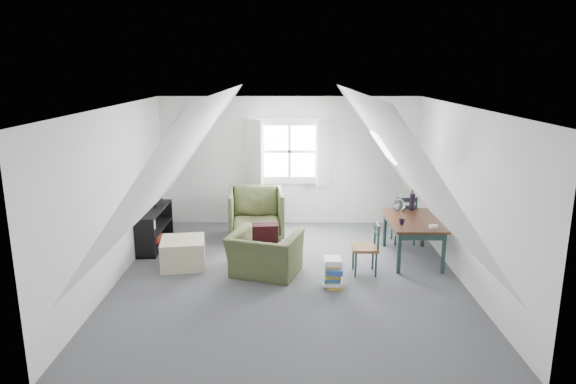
{
  "coord_description": "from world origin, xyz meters",
  "views": [
    {
      "loc": [
        0.01,
        -7.11,
        3.02
      ],
      "look_at": [
        -0.02,
        0.6,
        1.15
      ],
      "focal_mm": 32.0,
      "sensor_mm": 36.0,
      "label": 1
    }
  ],
  "objects_px": {
    "ottoman": "(183,253)",
    "dining_chair_far": "(404,218)",
    "armchair_far": "(256,238)",
    "media_shelf": "(151,230)",
    "dining_table": "(413,224)",
    "dining_chair_near": "(367,247)",
    "magazine_stack": "(333,273)",
    "armchair_near": "(265,274)"
  },
  "relations": [
    {
      "from": "dining_chair_far",
      "to": "media_shelf",
      "type": "xyz_separation_m",
      "value": [
        -4.4,
        -0.21,
        -0.15
      ]
    },
    {
      "from": "dining_chair_far",
      "to": "dining_chair_near",
      "type": "distance_m",
      "value": 1.62
    },
    {
      "from": "dining_table",
      "to": "dining_chair_near",
      "type": "bearing_deg",
      "value": -140.71
    },
    {
      "from": "dining_chair_near",
      "to": "magazine_stack",
      "type": "relative_size",
      "value": 1.9
    },
    {
      "from": "armchair_near",
      "to": "dining_chair_far",
      "type": "relative_size",
      "value": 1.15
    },
    {
      "from": "armchair_near",
      "to": "magazine_stack",
      "type": "height_order",
      "value": "magazine_stack"
    },
    {
      "from": "ottoman",
      "to": "media_shelf",
      "type": "relative_size",
      "value": 0.5
    },
    {
      "from": "armchair_far",
      "to": "dining_table",
      "type": "height_order",
      "value": "dining_table"
    },
    {
      "from": "armchair_far",
      "to": "dining_chair_near",
      "type": "bearing_deg",
      "value": -47.9
    },
    {
      "from": "dining_chair_far",
      "to": "magazine_stack",
      "type": "height_order",
      "value": "dining_chair_far"
    },
    {
      "from": "armchair_far",
      "to": "dining_table",
      "type": "bearing_deg",
      "value": -27.09
    },
    {
      "from": "ottoman",
      "to": "dining_table",
      "type": "relative_size",
      "value": 0.49
    },
    {
      "from": "armchair_far",
      "to": "dining_chair_far",
      "type": "bearing_deg",
      "value": -10.78
    },
    {
      "from": "dining_table",
      "to": "dining_chair_far",
      "type": "xyz_separation_m",
      "value": [
        0.03,
        0.79,
        -0.13
      ]
    },
    {
      "from": "armchair_far",
      "to": "armchair_near",
      "type": "bearing_deg",
      "value": -86.74
    },
    {
      "from": "magazine_stack",
      "to": "dining_table",
      "type": "bearing_deg",
      "value": 38.75
    },
    {
      "from": "armchair_far",
      "to": "media_shelf",
      "type": "bearing_deg",
      "value": -169.45
    },
    {
      "from": "ottoman",
      "to": "dining_chair_near",
      "type": "distance_m",
      "value": 2.84
    },
    {
      "from": "armchair_near",
      "to": "armchair_far",
      "type": "distance_m",
      "value": 1.72
    },
    {
      "from": "armchair_near",
      "to": "magazine_stack",
      "type": "distance_m",
      "value": 1.1
    },
    {
      "from": "dining_chair_near",
      "to": "magazine_stack",
      "type": "height_order",
      "value": "dining_chair_near"
    },
    {
      "from": "magazine_stack",
      "to": "armchair_far",
      "type": "bearing_deg",
      "value": 119.65
    },
    {
      "from": "dining_chair_near",
      "to": "magazine_stack",
      "type": "xyz_separation_m",
      "value": [
        -0.54,
        -0.5,
        -0.2
      ]
    },
    {
      "from": "armchair_near",
      "to": "dining_table",
      "type": "xyz_separation_m",
      "value": [
        2.34,
        0.65,
        0.58
      ]
    },
    {
      "from": "ottoman",
      "to": "dining_chair_far",
      "type": "distance_m",
      "value": 3.84
    },
    {
      "from": "ottoman",
      "to": "dining_chair_far",
      "type": "height_order",
      "value": "dining_chair_far"
    },
    {
      "from": "ottoman",
      "to": "media_shelf",
      "type": "bearing_deg",
      "value": 129.13
    },
    {
      "from": "dining_chair_far",
      "to": "magazine_stack",
      "type": "bearing_deg",
      "value": 70.47
    },
    {
      "from": "armchair_far",
      "to": "magazine_stack",
      "type": "height_order",
      "value": "armchair_far"
    },
    {
      "from": "armchair_near",
      "to": "dining_chair_near",
      "type": "xyz_separation_m",
      "value": [
        1.53,
        0.05,
        0.41
      ]
    },
    {
      "from": "media_shelf",
      "to": "dining_table",
      "type": "bearing_deg",
      "value": -9.15
    },
    {
      "from": "ottoman",
      "to": "dining_table",
      "type": "height_order",
      "value": "dining_table"
    },
    {
      "from": "media_shelf",
      "to": "magazine_stack",
      "type": "relative_size",
      "value": 3.14
    },
    {
      "from": "armchair_near",
      "to": "media_shelf",
      "type": "relative_size",
      "value": 0.76
    },
    {
      "from": "media_shelf",
      "to": "magazine_stack",
      "type": "bearing_deg",
      "value": -30.63
    },
    {
      "from": "armchair_far",
      "to": "dining_chair_near",
      "type": "xyz_separation_m",
      "value": [
        1.77,
        -1.66,
        0.41
      ]
    },
    {
      "from": "dining_chair_far",
      "to": "armchair_far",
      "type": "bearing_deg",
      "value": 11.07
    },
    {
      "from": "ottoman",
      "to": "dining_chair_far",
      "type": "relative_size",
      "value": 0.76
    },
    {
      "from": "dining_table",
      "to": "magazine_stack",
      "type": "xyz_separation_m",
      "value": [
        -1.36,
        -1.09,
        -0.37
      ]
    },
    {
      "from": "ottoman",
      "to": "magazine_stack",
      "type": "relative_size",
      "value": 1.58
    },
    {
      "from": "media_shelf",
      "to": "armchair_near",
      "type": "bearing_deg",
      "value": -32.73
    },
    {
      "from": "dining_chair_near",
      "to": "dining_table",
      "type": "bearing_deg",
      "value": 122.27
    }
  ]
}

